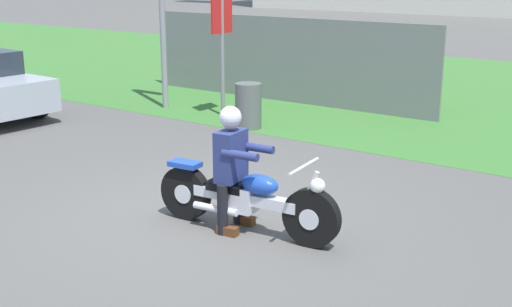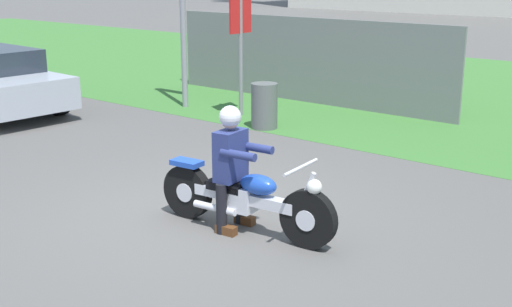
{
  "view_description": "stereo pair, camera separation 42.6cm",
  "coord_description": "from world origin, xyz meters",
  "px_view_note": "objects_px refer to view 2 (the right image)",
  "views": [
    {
      "loc": [
        4.75,
        -5.51,
        2.82
      ],
      "look_at": [
        0.67,
        0.16,
        0.85
      ],
      "focal_mm": 46.56,
      "sensor_mm": 36.0,
      "label": 1
    },
    {
      "loc": [
        5.09,
        -5.25,
        2.82
      ],
      "look_at": [
        0.67,
        0.16,
        0.85
      ],
      "focal_mm": 46.56,
      "sensor_mm": 36.0,
      "label": 2
    }
  ],
  "objects_px": {
    "sign_banner": "(240,27)",
    "trash_can": "(264,106)",
    "motorcycle_lead": "(245,198)",
    "rider_lead": "(232,158)"
  },
  "relations": [
    {
      "from": "motorcycle_lead",
      "to": "sign_banner",
      "type": "height_order",
      "value": "sign_banner"
    },
    {
      "from": "motorcycle_lead",
      "to": "sign_banner",
      "type": "relative_size",
      "value": 0.86
    },
    {
      "from": "sign_banner",
      "to": "trash_can",
      "type": "bearing_deg",
      "value": -28.68
    },
    {
      "from": "trash_can",
      "to": "rider_lead",
      "type": "bearing_deg",
      "value": -55.73
    },
    {
      "from": "rider_lead",
      "to": "sign_banner",
      "type": "height_order",
      "value": "sign_banner"
    },
    {
      "from": "rider_lead",
      "to": "motorcycle_lead",
      "type": "bearing_deg",
      "value": -0.84
    },
    {
      "from": "motorcycle_lead",
      "to": "trash_can",
      "type": "xyz_separation_m",
      "value": [
        -2.87,
        3.96,
        0.02
      ]
    },
    {
      "from": "sign_banner",
      "to": "motorcycle_lead",
      "type": "bearing_deg",
      "value": -49.16
    },
    {
      "from": "motorcycle_lead",
      "to": "sign_banner",
      "type": "bearing_deg",
      "value": 124.99
    },
    {
      "from": "trash_can",
      "to": "motorcycle_lead",
      "type": "bearing_deg",
      "value": -54.01
    }
  ]
}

